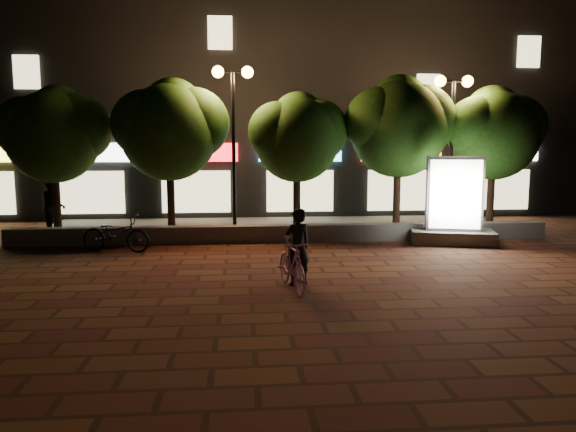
{
  "coord_description": "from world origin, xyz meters",
  "views": [
    {
      "loc": [
        -1.27,
        -11.49,
        2.8
      ],
      "look_at": [
        -0.12,
        1.5,
        1.1
      ],
      "focal_mm": 32.99,
      "sensor_mm": 36.0,
      "label": 1
    }
  ],
  "objects": [
    {
      "name": "street_lamp_left",
      "position": [
        -1.5,
        5.2,
        4.03
      ],
      "size": [
        1.26,
        0.36,
        5.18
      ],
      "color": "black",
      "rests_on": "sidewalk"
    },
    {
      "name": "tree_far_right",
      "position": [
        7.05,
        5.46,
        3.37
      ],
      "size": [
        3.48,
        2.9,
        4.76
      ],
      "color": "#301F12",
      "rests_on": "sidewalk"
    },
    {
      "name": "tree_mid",
      "position": [
        0.55,
        5.46,
        3.22
      ],
      "size": [
        3.24,
        2.7,
        4.5
      ],
      "color": "#301F12",
      "rests_on": "sidewalk"
    },
    {
      "name": "tree_far_left",
      "position": [
        -6.95,
        5.46,
        3.29
      ],
      "size": [
        3.36,
        2.8,
        4.63
      ],
      "color": "#301F12",
      "rests_on": "sidewalk"
    },
    {
      "name": "tree_right",
      "position": [
        3.86,
        5.46,
        3.57
      ],
      "size": [
        3.72,
        3.1,
        5.07
      ],
      "color": "#301F12",
      "rests_on": "sidewalk"
    },
    {
      "name": "sidewalk",
      "position": [
        0.0,
        6.5,
        0.04
      ],
      "size": [
        16.0,
        5.0,
        0.08
      ],
      "primitive_type": "cube",
      "color": "slate",
      "rests_on": "ground"
    },
    {
      "name": "retaining_wall",
      "position": [
        0.0,
        4.0,
        0.25
      ],
      "size": [
        16.0,
        0.45,
        0.5
      ],
      "primitive_type": "cube",
      "color": "slate",
      "rests_on": "ground"
    },
    {
      "name": "scooter_parked",
      "position": [
        -4.64,
        2.82,
        0.5
      ],
      "size": [
        2.01,
        1.11,
        1.0
      ],
      "primitive_type": "imported",
      "rotation": [
        0.0,
        0.0,
        1.32
      ],
      "color": "black",
      "rests_on": "ground"
    },
    {
      "name": "street_lamp_right",
      "position": [
        5.5,
        5.2,
        3.89
      ],
      "size": [
        1.26,
        0.36,
        4.98
      ],
      "color": "black",
      "rests_on": "sidewalk"
    },
    {
      "name": "scooter_pink",
      "position": [
        -0.31,
        -1.4,
        0.52
      ],
      "size": [
        0.8,
        1.81,
        1.05
      ],
      "primitive_type": "imported",
      "rotation": [
        0.0,
        0.0,
        0.18
      ],
      "color": "#C480A7",
      "rests_on": "ground"
    },
    {
      "name": "rider",
      "position": [
        -0.15,
        -0.98,
        0.79
      ],
      "size": [
        0.68,
        0.57,
        1.58
      ],
      "primitive_type": "imported",
      "rotation": [
        0.0,
        0.0,
        3.55
      ],
      "color": "black",
      "rests_on": "ground"
    },
    {
      "name": "ground",
      "position": [
        0.0,
        0.0,
        0.0
      ],
      "size": [
        80.0,
        80.0,
        0.0
      ],
      "primitive_type": "plane",
      "color": "#58311B",
      "rests_on": "ground"
    },
    {
      "name": "ad_kiosk",
      "position": [
        4.85,
        3.25,
        1.02
      ],
      "size": [
        2.57,
        1.74,
        2.54
      ],
      "color": "slate",
      "rests_on": "ground"
    },
    {
      "name": "building_block",
      "position": [
        -0.01,
        12.99,
        5.0
      ],
      "size": [
        28.0,
        8.12,
        11.3
      ],
      "color": "black",
      "rests_on": "ground"
    },
    {
      "name": "pedestrian",
      "position": [
        -7.24,
        5.77,
        0.97
      ],
      "size": [
        0.98,
        1.07,
        1.78
      ],
      "primitive_type": "imported",
      "rotation": [
        0.0,
        0.0,
        2.02
      ],
      "color": "black",
      "rests_on": "sidewalk"
    },
    {
      "name": "tree_left",
      "position": [
        -3.45,
        5.46,
        3.44
      ],
      "size": [
        3.6,
        3.0,
        4.89
      ],
      "color": "#301F12",
      "rests_on": "sidewalk"
    }
  ]
}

